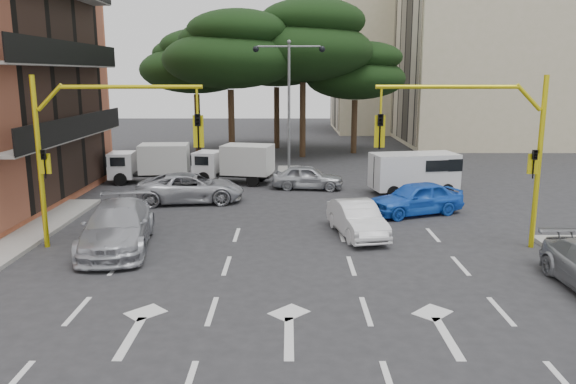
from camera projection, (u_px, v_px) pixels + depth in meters
The scene contains 20 objects.
ground at pixel (289, 266), 17.97m from camera, with size 120.00×120.00×0.00m, color #28282B.
median_strip at pixel (289, 175), 33.61m from camera, with size 1.40×6.00×0.15m, color gray.
apartment_beige_near at pixel (525, 33), 47.30m from camera, with size 20.20×12.15×18.70m.
apartment_beige_far at pixel (411, 51), 59.26m from camera, with size 16.20×12.15×16.70m.
pine_left_near at pixel (231, 50), 37.88m from camera, with size 9.15×9.15×10.23m.
pine_center at pixel (304, 41), 39.68m from camera, with size 9.98×9.98×11.16m.
pine_left_far at pixel (196, 61), 41.94m from camera, with size 8.32×8.32×9.30m.
pine_right at pixel (356, 71), 42.07m from camera, with size 7.49×7.49×8.37m.
pine_back at pixel (277, 53), 44.72m from camera, with size 9.15×9.15×10.23m.
signal_mast_right at pixel (488, 138), 19.10m from camera, with size 5.79×0.37×6.00m.
signal_mast_left at pixel (90, 138), 19.13m from camera, with size 5.79×0.37×6.00m.
street_lamp_center at pixel (289, 84), 32.50m from camera, with size 4.16×0.36×7.77m.
car_white_hatch at pixel (357, 219), 21.21m from camera, with size 1.38×3.95×1.30m, color silver.
car_blue_compact at pixel (416, 198), 24.40m from camera, with size 1.70×4.22×1.44m, color blue.
car_silver_wagon at pixel (117, 226), 19.63m from camera, with size 2.23×5.48×1.59m, color #ACAEB5.
car_silver_cross_a at pixel (191, 188), 26.73m from camera, with size 2.32×5.02×1.40m, color #B1B2B9.
car_silver_cross_b at pixel (308, 177), 29.81m from camera, with size 1.52×3.77×1.28m, color #AAADB3.
van_white at pixel (414, 173), 28.50m from camera, with size 1.93×4.26×2.13m, color white, non-canonical shape.
box_truck_a at pixel (150, 163), 31.45m from camera, with size 1.86×4.43×2.18m, color white, non-canonical shape.
box_truck_b at pixel (234, 164), 31.34m from camera, with size 1.86×4.43×2.18m, color white, non-canonical shape.
Camera 1 is at (-0.00, -17.09, 6.05)m, focal length 35.00 mm.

